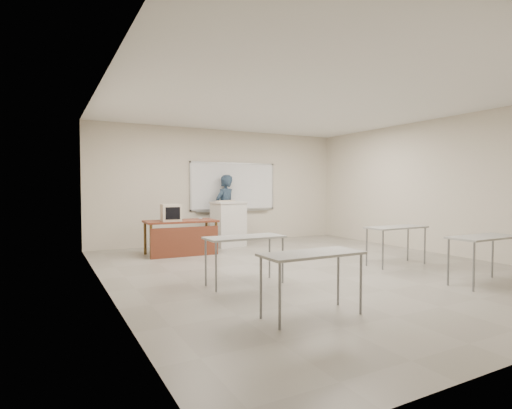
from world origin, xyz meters
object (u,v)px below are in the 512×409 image
crt_monitor (171,213)px  presenter (225,209)px  instructor_desk (182,229)px  keyboard (225,201)px  mouse (200,218)px  laptop (174,217)px  whiteboard (234,187)px  podium (228,224)px

crt_monitor → presenter: bearing=40.9°
instructor_desk → crt_monitor: crt_monitor is taller
instructor_desk → keyboard: keyboard is taller
crt_monitor → keyboard: size_ratio=0.90×
mouse → crt_monitor: bearing=-177.0°
crt_monitor → laptop: size_ratio=1.41×
presenter → instructor_desk: bearing=12.1°
laptop → mouse: (0.58, -0.10, -0.04)m
whiteboard → podium: whiteboard is taller
crt_monitor → mouse: crt_monitor is taller
instructor_desk → laptop: (-0.10, 0.27, 0.25)m
instructor_desk → keyboard: size_ratio=3.09×
whiteboard → crt_monitor: whiteboard is taller
whiteboard → podium: (-0.50, -0.77, -0.92)m
podium → mouse: podium is taller
whiteboard → instructor_desk: bearing=-142.3°
whiteboard → presenter: size_ratio=1.38×
instructor_desk → crt_monitor: 0.45m
instructor_desk → presenter: 2.08m
crt_monitor → presenter: presenter is taller
crt_monitor → mouse: 0.76m
keyboard → presenter: bearing=57.3°
crt_monitor → presenter: (1.83, 1.31, -0.03)m
whiteboard → podium: 1.30m
podium → keyboard: size_ratio=2.24×
keyboard → podium: bearing=-72.3°
podium → mouse: bearing=-157.6°
whiteboard → laptop: bearing=-149.0°
instructor_desk → podium: podium is taller
crt_monitor → laptop: bearing=67.0°
laptop → mouse: 0.59m
laptop → whiteboard: bearing=40.3°
keyboard → crt_monitor: bearing=-164.2°
podium → presenter: (0.16, 0.59, 0.34)m
podium → laptop: 1.60m
podium → presenter: 0.70m
podium → presenter: size_ratio=0.62×
instructor_desk → laptop: 0.38m
laptop → presenter: presenter is taller
instructor_desk → presenter: size_ratio=0.85×
laptop → keyboard: (1.47, 0.53, 0.32)m
mouse → keyboard: bearing=24.5°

